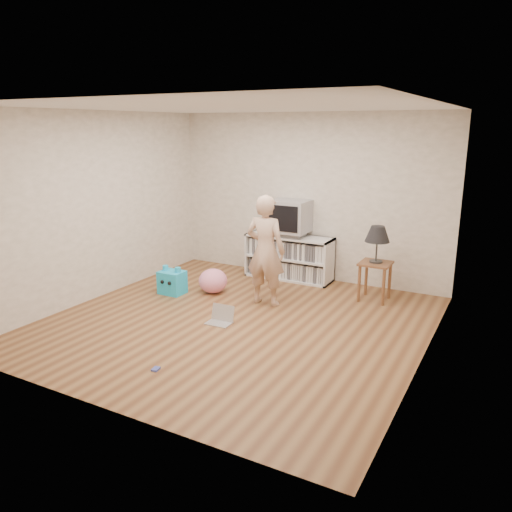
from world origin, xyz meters
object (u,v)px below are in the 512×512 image
object	(u,v)px
media_unit	(290,257)
dvd_deck	(290,234)
plush_blue	(172,282)
person	(266,251)
table_lamp	(377,235)
laptop	(221,318)
plush_pink	(213,281)
crt_tv	(290,216)
side_table	(375,272)

from	to	relation	value
media_unit	dvd_deck	size ratio (longest dim) A/B	3.11
dvd_deck	plush_blue	distance (m)	2.00
media_unit	person	bearing A→B (deg)	-80.05
media_unit	table_lamp	bearing A→B (deg)	-14.47
media_unit	plush_blue	world-z (taller)	media_unit
dvd_deck	laptop	xyz separation A→B (m)	(0.04, -2.12, -0.68)
laptop	plush_blue	bearing A→B (deg)	151.43
plush_blue	dvd_deck	bearing A→B (deg)	51.93
dvd_deck	plush_pink	bearing A→B (deg)	-119.82
laptop	plush_pink	distance (m)	1.19
crt_tv	dvd_deck	bearing A→B (deg)	90.00
side_table	person	xyz separation A→B (m)	(-1.27, -0.88, 0.34)
side_table	table_lamp	world-z (taller)	table_lamp
dvd_deck	side_table	distance (m)	1.57
dvd_deck	side_table	world-z (taller)	dvd_deck
side_table	person	world-z (taller)	person
side_table	plush_pink	xyz separation A→B (m)	(-2.18, -0.82, -0.24)
plush_blue	plush_pink	world-z (taller)	plush_blue
crt_tv	laptop	bearing A→B (deg)	-88.81
table_lamp	laptop	xyz separation A→B (m)	(-1.45, -1.75, -0.88)
crt_tv	side_table	world-z (taller)	crt_tv
dvd_deck	plush_pink	size ratio (longest dim) A/B	1.07
table_lamp	person	world-z (taller)	person
dvd_deck	side_table	size ratio (longest dim) A/B	0.82
table_lamp	laptop	size ratio (longest dim) A/B	1.62
crt_tv	person	xyz separation A→B (m)	(0.22, -1.25, -0.26)
side_table	laptop	size ratio (longest dim) A/B	1.73
table_lamp	plush_pink	distance (m)	2.45
person	plush_pink	size ratio (longest dim) A/B	3.61
media_unit	plush_blue	distance (m)	1.94
table_lamp	crt_tv	bearing A→B (deg)	166.22
person	laptop	size ratio (longest dim) A/B	4.78
laptop	media_unit	bearing A→B (deg)	89.02
plush_pink	crt_tv	bearing A→B (deg)	60.11
dvd_deck	table_lamp	xyz separation A→B (m)	(1.49, -0.37, 0.21)
crt_tv	plush_pink	bearing A→B (deg)	-119.89
person	plush_pink	world-z (taller)	person
media_unit	person	size ratio (longest dim) A/B	0.92
table_lamp	plush_pink	bearing A→B (deg)	-159.38
plush_blue	media_unit	bearing A→B (deg)	52.22
dvd_deck	plush_blue	world-z (taller)	dvd_deck
table_lamp	media_unit	bearing A→B (deg)	165.53
table_lamp	laptop	distance (m)	2.44
crt_tv	side_table	distance (m)	1.65
person	plush_blue	size ratio (longest dim) A/B	3.69
laptop	plush_blue	size ratio (longest dim) A/B	0.77
plush_pink	media_unit	bearing A→B (deg)	60.50
crt_tv	table_lamp	distance (m)	1.54
laptop	plush_blue	xyz separation A→B (m)	(-1.23, 0.61, 0.12)
laptop	person	bearing A→B (deg)	76.17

